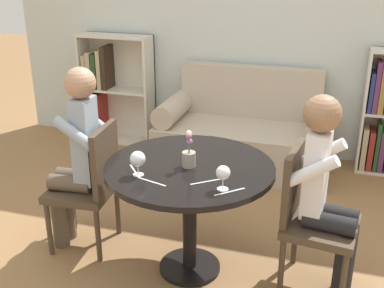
# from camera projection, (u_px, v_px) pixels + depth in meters

# --- Properties ---
(ground_plane) EXTENTS (16.00, 16.00, 0.00)m
(ground_plane) POSITION_uv_depth(u_px,v_px,m) (190.00, 268.00, 3.19)
(ground_plane) COLOR olive
(back_wall) EXTENTS (5.20, 0.05, 2.70)m
(back_wall) POSITION_uv_depth(u_px,v_px,m) (257.00, 19.00, 4.63)
(back_wall) COLOR silver
(back_wall) RESTS_ON ground_plane
(round_table) EXTENTS (1.04, 1.04, 0.75)m
(round_table) POSITION_uv_depth(u_px,v_px,m) (190.00, 185.00, 2.96)
(round_table) COLOR black
(round_table) RESTS_ON ground_plane
(couch) EXTENTS (1.61, 0.80, 0.92)m
(couch) POSITION_uv_depth(u_px,v_px,m) (244.00, 134.00, 4.64)
(couch) COLOR #B7A893
(couch) RESTS_ON ground_plane
(bookshelf_left) EXTENTS (0.77, 0.28, 1.16)m
(bookshelf_left) POSITION_uv_depth(u_px,v_px,m) (110.00, 89.00, 5.20)
(bookshelf_left) COLOR silver
(bookshelf_left) RESTS_ON ground_plane
(chair_left) EXTENTS (0.45, 0.45, 0.90)m
(chair_left) POSITION_uv_depth(u_px,v_px,m) (91.00, 182.00, 3.27)
(chair_left) COLOR #473828
(chair_left) RESTS_ON ground_plane
(chair_right) EXTENTS (0.47, 0.47, 0.90)m
(chair_right) POSITION_uv_depth(u_px,v_px,m) (310.00, 214.00, 2.88)
(chair_right) COLOR #473828
(chair_right) RESTS_ON ground_plane
(person_left) EXTENTS (0.43, 0.36, 1.29)m
(person_left) POSITION_uv_depth(u_px,v_px,m) (76.00, 156.00, 3.21)
(person_left) COLOR brown
(person_left) RESTS_ON ground_plane
(person_right) EXTENTS (0.44, 0.37, 1.24)m
(person_right) POSITION_uv_depth(u_px,v_px,m) (327.00, 191.00, 2.77)
(person_right) COLOR black
(person_right) RESTS_ON ground_plane
(wine_glass_left) EXTENTS (0.09, 0.09, 0.15)m
(wine_glass_left) POSITION_uv_depth(u_px,v_px,m) (138.00, 160.00, 2.75)
(wine_glass_left) COLOR white
(wine_glass_left) RESTS_ON round_table
(wine_glass_right) EXTENTS (0.08, 0.08, 0.14)m
(wine_glass_right) POSITION_uv_depth(u_px,v_px,m) (223.00, 173.00, 2.58)
(wine_glass_right) COLOR white
(wine_glass_right) RESTS_ON round_table
(flower_vase) EXTENTS (0.08, 0.08, 0.23)m
(flower_vase) POSITION_uv_depth(u_px,v_px,m) (189.00, 155.00, 2.87)
(flower_vase) COLOR #9E9384
(flower_vase) RESTS_ON round_table
(knife_left_setting) EXTENTS (0.13, 0.16, 0.00)m
(knife_left_setting) POSITION_uv_depth(u_px,v_px,m) (135.00, 171.00, 2.83)
(knife_left_setting) COLOR silver
(knife_left_setting) RESTS_ON round_table
(fork_left_setting) EXTENTS (0.14, 0.14, 0.00)m
(fork_left_setting) POSITION_uv_depth(u_px,v_px,m) (230.00, 192.00, 2.59)
(fork_left_setting) COLOR silver
(fork_left_setting) RESTS_ON round_table
(knife_right_setting) EXTENTS (0.15, 0.13, 0.00)m
(knife_right_setting) POSITION_uv_depth(u_px,v_px,m) (206.00, 182.00, 2.70)
(knife_right_setting) COLOR silver
(knife_right_setting) RESTS_ON round_table
(fork_right_setting) EXTENTS (0.19, 0.06, 0.00)m
(fork_right_setting) POSITION_uv_depth(u_px,v_px,m) (152.00, 182.00, 2.70)
(fork_right_setting) COLOR silver
(fork_right_setting) RESTS_ON round_table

